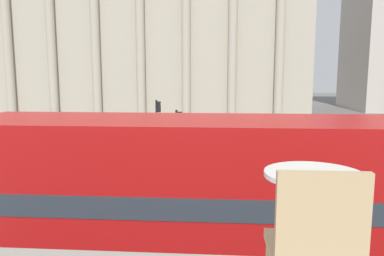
{
  "coord_description": "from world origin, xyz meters",
  "views": [
    {
      "loc": [
        0.76,
        -2.59,
        5.11
      ],
      "look_at": [
        -0.55,
        15.36,
        2.49
      ],
      "focal_mm": 35.0,
      "sensor_mm": 36.0,
      "label": 1
    }
  ],
  "objects_px": {
    "traffic_light_far": "(158,118)",
    "pedestrian_red": "(53,159)",
    "traffic_light_mid": "(178,132)",
    "pedestrian_grey": "(245,125)",
    "double_decker_bus": "(219,202)",
    "cafe_chair_0": "(314,247)",
    "traffic_light_near": "(176,155)",
    "car_navy": "(350,154)",
    "car_maroon": "(184,169)",
    "cafe_dining_table": "(313,203)",
    "pedestrian_black": "(336,124)",
    "plaza_building_left": "(152,26)"
  },
  "relations": [
    {
      "from": "double_decker_bus",
      "to": "traffic_light_far",
      "type": "bearing_deg",
      "value": 104.05
    },
    {
      "from": "double_decker_bus",
      "to": "cafe_dining_table",
      "type": "height_order",
      "value": "cafe_dining_table"
    },
    {
      "from": "cafe_chair_0",
      "to": "traffic_light_near",
      "type": "distance_m",
      "value": 10.99
    },
    {
      "from": "pedestrian_black",
      "to": "traffic_light_far",
      "type": "bearing_deg",
      "value": 179.56
    },
    {
      "from": "double_decker_bus",
      "to": "traffic_light_far",
      "type": "distance_m",
      "value": 16.73
    },
    {
      "from": "traffic_light_near",
      "to": "traffic_light_far",
      "type": "xyz_separation_m",
      "value": [
        -2.55,
        11.76,
        -0.14
      ]
    },
    {
      "from": "cafe_dining_table",
      "to": "pedestrian_black",
      "type": "bearing_deg",
      "value": 72.74
    },
    {
      "from": "double_decker_bus",
      "to": "pedestrian_black",
      "type": "bearing_deg",
      "value": 67.88
    },
    {
      "from": "cafe_dining_table",
      "to": "car_maroon",
      "type": "bearing_deg",
      "value": 98.38
    },
    {
      "from": "cafe_dining_table",
      "to": "traffic_light_far",
      "type": "height_order",
      "value": "cafe_dining_table"
    },
    {
      "from": "double_decker_bus",
      "to": "traffic_light_mid",
      "type": "bearing_deg",
      "value": 100.97
    },
    {
      "from": "double_decker_bus",
      "to": "traffic_light_mid",
      "type": "height_order",
      "value": "double_decker_bus"
    },
    {
      "from": "traffic_light_far",
      "to": "pedestrian_red",
      "type": "relative_size",
      "value": 2.15
    },
    {
      "from": "cafe_dining_table",
      "to": "traffic_light_near",
      "type": "relative_size",
      "value": 0.2
    },
    {
      "from": "cafe_dining_table",
      "to": "pedestrian_red",
      "type": "height_order",
      "value": "cafe_dining_table"
    },
    {
      "from": "cafe_chair_0",
      "to": "pedestrian_black",
      "type": "xyz_separation_m",
      "value": [
        9.15,
        29.6,
        -3.26
      ]
    },
    {
      "from": "traffic_light_mid",
      "to": "pedestrian_black",
      "type": "bearing_deg",
      "value": 46.97
    },
    {
      "from": "double_decker_bus",
      "to": "traffic_light_mid",
      "type": "relative_size",
      "value": 3.29
    },
    {
      "from": "traffic_light_near",
      "to": "pedestrian_black",
      "type": "bearing_deg",
      "value": 59.73
    },
    {
      "from": "plaza_building_left",
      "to": "pedestrian_black",
      "type": "distance_m",
      "value": 24.37
    },
    {
      "from": "cafe_dining_table",
      "to": "traffic_light_near",
      "type": "bearing_deg",
      "value": 101.41
    },
    {
      "from": "traffic_light_far",
      "to": "cafe_chair_0",
      "type": "bearing_deg",
      "value": -78.74
    },
    {
      "from": "cafe_dining_table",
      "to": "traffic_light_near",
      "type": "xyz_separation_m",
      "value": [
        -2.04,
        10.09,
        -1.94
      ]
    },
    {
      "from": "car_navy",
      "to": "pedestrian_red",
      "type": "xyz_separation_m",
      "value": [
        -15.55,
        -3.34,
        0.21
      ]
    },
    {
      "from": "car_navy",
      "to": "pedestrian_black",
      "type": "xyz_separation_m",
      "value": [
        2.28,
        10.28,
        0.35
      ]
    },
    {
      "from": "double_decker_bus",
      "to": "cafe_chair_0",
      "type": "height_order",
      "value": "cafe_chair_0"
    },
    {
      "from": "traffic_light_mid",
      "to": "car_maroon",
      "type": "height_order",
      "value": "traffic_light_mid"
    },
    {
      "from": "cafe_dining_table",
      "to": "traffic_light_mid",
      "type": "height_order",
      "value": "cafe_dining_table"
    },
    {
      "from": "plaza_building_left",
      "to": "pedestrian_red",
      "type": "bearing_deg",
      "value": -90.44
    },
    {
      "from": "cafe_dining_table",
      "to": "cafe_chair_0",
      "type": "relative_size",
      "value": 0.8
    },
    {
      "from": "traffic_light_near",
      "to": "car_navy",
      "type": "xyz_separation_m",
      "value": [
        8.78,
        8.67,
        -1.69
      ]
    },
    {
      "from": "cafe_dining_table",
      "to": "traffic_light_near",
      "type": "height_order",
      "value": "cafe_dining_table"
    },
    {
      "from": "car_navy",
      "to": "car_maroon",
      "type": "height_order",
      "value": "same"
    },
    {
      "from": "traffic_light_mid",
      "to": "traffic_light_far",
      "type": "bearing_deg",
      "value": 109.98
    },
    {
      "from": "traffic_light_far",
      "to": "car_maroon",
      "type": "height_order",
      "value": "traffic_light_far"
    },
    {
      "from": "traffic_light_far",
      "to": "pedestrian_black",
      "type": "relative_size",
      "value": 1.9
    },
    {
      "from": "car_maroon",
      "to": "pedestrian_red",
      "type": "xyz_separation_m",
      "value": [
        -6.64,
        0.76,
        0.21
      ]
    },
    {
      "from": "pedestrian_grey",
      "to": "plaza_building_left",
      "type": "bearing_deg",
      "value": 111.12
    },
    {
      "from": "cafe_dining_table",
      "to": "pedestrian_black",
      "type": "distance_m",
      "value": 30.59
    },
    {
      "from": "pedestrian_red",
      "to": "traffic_light_near",
      "type": "bearing_deg",
      "value": -104.35
    },
    {
      "from": "cafe_chair_0",
      "to": "pedestrian_black",
      "type": "relative_size",
      "value": 0.5
    },
    {
      "from": "traffic_light_mid",
      "to": "cafe_chair_0",
      "type": "bearing_deg",
      "value": -81.6
    },
    {
      "from": "double_decker_bus",
      "to": "traffic_light_mid",
      "type": "xyz_separation_m",
      "value": [
        -2.09,
        10.92,
        -0.16
      ]
    },
    {
      "from": "plaza_building_left",
      "to": "cafe_dining_table",
      "type": "bearing_deg",
      "value": -78.64
    },
    {
      "from": "cafe_chair_0",
      "to": "pedestrian_grey",
      "type": "bearing_deg",
      "value": 90.09
    },
    {
      "from": "traffic_light_far",
      "to": "pedestrian_black",
      "type": "distance_m",
      "value": 15.44
    },
    {
      "from": "traffic_light_mid",
      "to": "pedestrian_grey",
      "type": "distance_m",
      "value": 12.29
    },
    {
      "from": "traffic_light_near",
      "to": "traffic_light_mid",
      "type": "xyz_separation_m",
      "value": [
        -0.62,
        6.44,
        -0.22
      ]
    },
    {
      "from": "double_decker_bus",
      "to": "car_maroon",
      "type": "relative_size",
      "value": 2.59
    },
    {
      "from": "traffic_light_mid",
      "to": "cafe_dining_table",
      "type": "bearing_deg",
      "value": -80.88
    }
  ]
}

